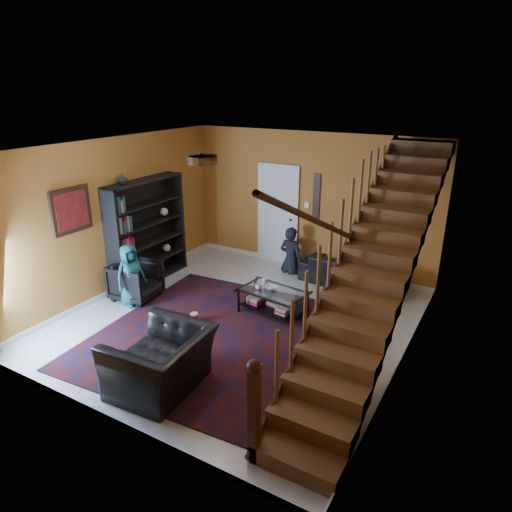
{
  "coord_description": "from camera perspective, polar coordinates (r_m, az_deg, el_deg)",
  "views": [
    {
      "loc": [
        3.55,
        -5.56,
        3.66
      ],
      "look_at": [
        0.11,
        0.4,
        1.04
      ],
      "focal_mm": 32.0,
      "sensor_mm": 36.0,
      "label": 1
    }
  ],
  "objects": [
    {
      "name": "room",
      "position": [
        9.18,
        -4.87,
        -2.41
      ],
      "size": [
        5.5,
        5.5,
        5.5
      ],
      "color": "#C0692A",
      "rests_on": "ground"
    },
    {
      "name": "rug",
      "position": [
        7.21,
        -5.63,
        -9.71
      ],
      "size": [
        3.51,
        3.94,
        0.02
      ],
      "primitive_type": "cube",
      "rotation": [
        0.0,
        0.0,
        0.07
      ],
      "color": "#3F100B",
      "rests_on": "floor"
    },
    {
      "name": "person_child",
      "position": [
        8.17,
        -15.43,
        -2.33
      ],
      "size": [
        0.48,
        0.61,
        1.11
      ],
      "primitive_type": "imported",
      "rotation": [
        0.0,
        0.0,
        1.32
      ],
      "color": "#1B5C69",
      "rests_on": "armchair_left"
    },
    {
      "name": "staircase",
      "position": [
        6.17,
        14.5,
        -1.38
      ],
      "size": [
        0.95,
        5.02,
        3.18
      ],
      "color": "brown",
      "rests_on": "floor"
    },
    {
      "name": "coffee_table",
      "position": [
        7.72,
        2.14,
        -5.53
      ],
      "size": [
        1.16,
        0.78,
        0.41
      ],
      "rotation": [
        0.0,
        0.0,
        -0.15
      ],
      "color": "black",
      "rests_on": "floor"
    },
    {
      "name": "popcorn_bucket",
      "position": [
        7.55,
        -7.72,
        -7.6
      ],
      "size": [
        0.15,
        0.15,
        0.15
      ],
      "primitive_type": "cylinder",
      "rotation": [
        0.0,
        0.0,
        -0.18
      ],
      "color": "red",
      "rests_on": "rug"
    },
    {
      "name": "armchair_right",
      "position": [
        5.99,
        -11.83,
        -12.79
      ],
      "size": [
        1.13,
        1.27,
        0.78
      ],
      "primitive_type": "imported",
      "rotation": [
        0.0,
        0.0,
        -1.5
      ],
      "color": "black",
      "rests_on": "floor"
    },
    {
      "name": "sofa",
      "position": [
        8.9,
        11.69,
        -1.97
      ],
      "size": [
        1.96,
        0.93,
        0.55
      ],
      "primitive_type": "imported",
      "rotation": [
        0.0,
        0.0,
        3.04
      ],
      "color": "black",
      "rests_on": "floor"
    },
    {
      "name": "ceiling_fixture",
      "position": [
        6.01,
        -6.76,
        11.87
      ],
      "size": [
        0.4,
        0.4,
        0.1
      ],
      "primitive_type": "cylinder",
      "color": "#3F2814",
      "rests_on": "room"
    },
    {
      "name": "person_adult_b",
      "position": [
        8.87,
        14.26,
        -2.7
      ],
      "size": [
        0.69,
        0.56,
        1.34
      ],
      "primitive_type": "imported",
      "rotation": [
        0.0,
        0.0,
        3.06
      ],
      "color": "black",
      "rests_on": "sofa"
    },
    {
      "name": "bowl",
      "position": [
        7.7,
        1.86,
        -3.95
      ],
      "size": [
        0.23,
        0.23,
        0.05
      ],
      "primitive_type": "imported",
      "rotation": [
        0.0,
        0.0,
        -0.16
      ],
      "color": "#999999",
      "rests_on": "coffee_table"
    },
    {
      "name": "person_adult_a",
      "position": [
        9.39,
        4.37,
        -0.5
      ],
      "size": [
        0.55,
        0.4,
        1.41
      ],
      "primitive_type": "imported",
      "rotation": [
        0.0,
        0.0,
        3.01
      ],
      "color": "black",
      "rests_on": "sofa"
    },
    {
      "name": "door",
      "position": [
        9.68,
        2.76,
        4.99
      ],
      "size": [
        0.82,
        0.05,
        2.05
      ],
      "primitive_type": "cube",
      "color": "silver",
      "rests_on": "floor"
    },
    {
      "name": "armchair_left",
      "position": [
        8.45,
        -14.78,
        -3.0
      ],
      "size": [
        0.85,
        0.83,
        0.7
      ],
      "primitive_type": "imported",
      "rotation": [
        0.0,
        0.0,
        1.69
      ],
      "color": "black",
      "rests_on": "floor"
    },
    {
      "name": "cup_a",
      "position": [
        7.68,
        0.32,
        -3.84
      ],
      "size": [
        0.13,
        0.13,
        0.09
      ],
      "primitive_type": "imported",
      "rotation": [
        0.0,
        0.0,
        -0.2
      ],
      "color": "#999999",
      "rests_on": "coffee_table"
    },
    {
      "name": "wall_hanging",
      "position": [
        9.21,
        7.57,
        7.38
      ],
      "size": [
        0.14,
        0.03,
        0.9
      ],
      "primitive_type": "cube",
      "color": "black",
      "rests_on": "room"
    },
    {
      "name": "vase",
      "position": [
        8.36,
        -16.36,
        9.2
      ],
      "size": [
        0.18,
        0.18,
        0.19
      ],
      "primitive_type": "imported",
      "color": "#999999",
      "rests_on": "bookshelf"
    },
    {
      "name": "floor",
      "position": [
        7.54,
        -2.24,
        -8.22
      ],
      "size": [
        5.5,
        5.5,
        0.0
      ],
      "primitive_type": "plane",
      "color": "beige",
      "rests_on": "ground"
    },
    {
      "name": "framed_picture",
      "position": [
        7.93,
        -22.09,
        5.33
      ],
      "size": [
        0.04,
        0.74,
        0.74
      ],
      "primitive_type": "cube",
      "color": "maroon",
      "rests_on": "room"
    },
    {
      "name": "cup_b",
      "position": [
        7.88,
        1.11,
        -3.12
      ],
      "size": [
        0.13,
        0.13,
        0.1
      ],
      "primitive_type": "imported",
      "rotation": [
        0.0,
        0.0,
        0.26
      ],
      "color": "#999999",
      "rests_on": "coffee_table"
    },
    {
      "name": "bookshelf",
      "position": [
        8.98,
        -13.38,
        2.77
      ],
      "size": [
        0.35,
        1.8,
        2.0
      ],
      "color": "black",
      "rests_on": "floor"
    }
  ]
}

